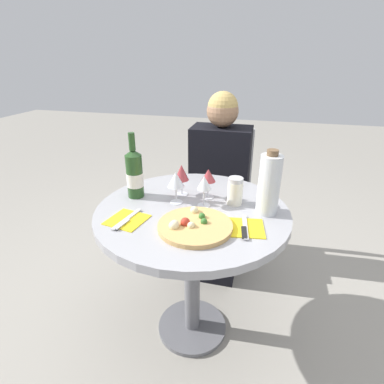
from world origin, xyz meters
TOP-DOWN VIEW (x-y plane):
  - ground_plane at (0.00, 0.00)m, footprint 12.00×12.00m
  - dining_table at (0.00, 0.00)m, footprint 0.88×0.88m
  - chair_behind_diner at (0.01, 0.80)m, footprint 0.40×0.40m
  - seated_diner at (0.01, 0.64)m, footprint 0.39×0.48m
  - pizza_large at (0.05, -0.16)m, footprint 0.30×0.30m
  - wine_bottle at (-0.30, 0.06)m, footprint 0.08×0.08m
  - tall_carafe at (0.33, 0.04)m, footprint 0.09×0.09m
  - sugar_shaker at (0.18, 0.09)m, footprint 0.07×0.07m
  - wine_glass_back_right at (0.05, 0.13)m, footprint 0.07×0.07m
  - wine_glass_back_left at (-0.09, 0.13)m, footprint 0.07×0.07m
  - wine_glass_front_right at (0.05, 0.04)m, footprint 0.07×0.07m
  - wine_glass_front_left at (-0.09, 0.04)m, footprint 0.08×0.08m
  - place_setting_left at (-0.24, -0.17)m, footprint 0.18×0.19m
  - place_setting_right at (0.25, -0.12)m, footprint 0.17×0.19m

SIDE VIEW (x-z plane):
  - ground_plane at x=0.00m, z-range 0.00..0.00m
  - chair_behind_diner at x=0.01m, z-range -0.02..0.91m
  - seated_diner at x=0.01m, z-range -0.06..1.13m
  - dining_table at x=0.00m, z-range 0.24..1.00m
  - place_setting_left at x=-0.24m, z-range 0.75..0.76m
  - place_setting_right at x=0.25m, z-range 0.75..0.76m
  - pizza_large at x=0.05m, z-range 0.74..0.79m
  - sugar_shaker at x=0.18m, z-range 0.75..0.88m
  - wine_glass_back_right at x=0.05m, z-range 0.79..0.94m
  - wine_glass_front_right at x=0.05m, z-range 0.79..0.94m
  - wine_glass_back_left at x=-0.09m, z-range 0.79..0.95m
  - wine_glass_front_left at x=-0.09m, z-range 0.79..0.94m
  - wine_bottle at x=-0.30m, z-range 0.71..1.03m
  - tall_carafe at x=0.33m, z-range 0.74..1.03m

